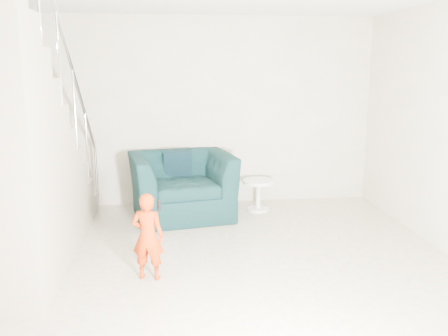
{
  "coord_description": "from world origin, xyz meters",
  "views": [
    {
      "loc": [
        -0.45,
        -4.11,
        2.0
      ],
      "look_at": [
        0.15,
        1.2,
        0.85
      ],
      "focal_mm": 38.0,
      "sensor_mm": 36.0,
      "label": 1
    }
  ],
  "objects_px": {
    "toddler": "(148,236)",
    "staircase": "(11,177)",
    "side_table": "(258,190)",
    "armchair": "(182,185)"
  },
  "relations": [
    {
      "from": "toddler",
      "to": "side_table",
      "type": "xyz_separation_m",
      "value": [
        1.44,
        2.06,
        -0.13
      ]
    },
    {
      "from": "toddler",
      "to": "staircase",
      "type": "height_order",
      "value": "staircase"
    },
    {
      "from": "toddler",
      "to": "staircase",
      "type": "relative_size",
      "value": 0.23
    },
    {
      "from": "toddler",
      "to": "side_table",
      "type": "height_order",
      "value": "toddler"
    },
    {
      "from": "armchair",
      "to": "side_table",
      "type": "distance_m",
      "value": 1.09
    },
    {
      "from": "side_table",
      "to": "armchair",
      "type": "bearing_deg",
      "value": -173.29
    },
    {
      "from": "side_table",
      "to": "staircase",
      "type": "distance_m",
      "value": 3.3
    },
    {
      "from": "armchair",
      "to": "staircase",
      "type": "height_order",
      "value": "staircase"
    },
    {
      "from": "armchair",
      "to": "toddler",
      "type": "relative_size",
      "value": 1.55
    },
    {
      "from": "side_table",
      "to": "staircase",
      "type": "height_order",
      "value": "staircase"
    }
  ]
}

